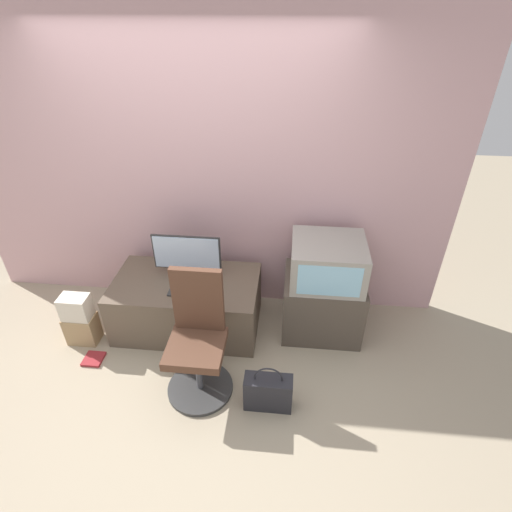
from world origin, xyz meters
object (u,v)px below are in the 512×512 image
at_px(keyboard, 186,293).
at_px(crt_tv, 328,262).
at_px(main_monitor, 187,256).
at_px(office_chair, 198,344).
at_px(mouse, 212,295).
at_px(cardboard_box_lower, 83,328).
at_px(book, 94,359).
at_px(handbag, 268,392).

height_order(keyboard, crt_tv, crt_tv).
bearing_deg(main_monitor, crt_tv, -0.77).
xyz_separation_m(keyboard, office_chair, (0.21, -0.50, -0.07)).
xyz_separation_m(mouse, cardboard_box_lower, (-1.16, -0.12, -0.38)).
bearing_deg(book, handbag, -10.98).
relative_size(main_monitor, handbag, 1.46).
height_order(main_monitor, crt_tv, crt_tv).
bearing_deg(office_chair, keyboard, 113.04).
bearing_deg(crt_tv, keyboard, -168.32).
bearing_deg(crt_tv, mouse, -164.82).
distance_m(keyboard, handbag, 1.06).
bearing_deg(keyboard, main_monitor, 97.12).
relative_size(main_monitor, mouse, 8.58).
height_order(main_monitor, book, main_monitor).
distance_m(handbag, book, 1.55).
distance_m(main_monitor, crt_tv, 1.21).
xyz_separation_m(main_monitor, mouse, (0.26, -0.27, -0.19)).
relative_size(keyboard, crt_tv, 0.48).
xyz_separation_m(keyboard, handbag, (0.75, -0.65, -0.36)).
bearing_deg(office_chair, mouse, 88.19).
relative_size(keyboard, mouse, 4.21).
xyz_separation_m(main_monitor, handbag, (0.78, -0.91, -0.56)).
bearing_deg(mouse, handbag, -50.25).
bearing_deg(book, cardboard_box_lower, 127.99).
bearing_deg(book, mouse, 18.93).
bearing_deg(cardboard_box_lower, handbag, -17.00).
distance_m(crt_tv, cardboard_box_lower, 2.23).
xyz_separation_m(office_chair, handbag, (0.54, -0.15, -0.29)).
height_order(office_chair, handbag, office_chair).
distance_m(office_chair, handbag, 0.63).
bearing_deg(mouse, cardboard_box_lower, -174.28).
relative_size(main_monitor, cardboard_box_lower, 2.15).
bearing_deg(handbag, cardboard_box_lower, 163.00).
bearing_deg(handbag, mouse, 129.75).
bearing_deg(cardboard_box_lower, crt_tv, 10.05).
height_order(main_monitor, office_chair, office_chair).
bearing_deg(keyboard, crt_tv, 11.68).
relative_size(mouse, handbag, 0.17).
relative_size(main_monitor, office_chair, 0.58).
bearing_deg(book, keyboard, 24.88).
distance_m(keyboard, mouse, 0.23).
bearing_deg(office_chair, crt_tv, 37.41).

